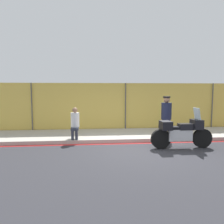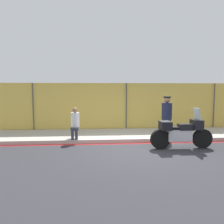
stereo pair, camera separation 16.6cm
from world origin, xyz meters
The scene contains 7 objects.
ground_plane centered at (0.00, 0.00, 0.00)m, with size 120.00×120.00×0.00m, color #2D2D33.
sidewalk centered at (0.00, 2.28, 0.07)m, with size 33.81×2.45×0.15m.
curb_paint_stripe centered at (0.00, 0.96, 0.00)m, with size 33.81×0.18×0.01m.
storefront_fence centered at (0.00, 3.59, 1.21)m, with size 32.12×0.17×2.42m.
motorcycle centered at (1.48, 0.11, 0.58)m, with size 2.23×0.50×1.45m.
officer_standing centered at (1.45, 1.62, 0.99)m, with size 0.43×0.43×1.67m.
person_seated_on_curb centered at (-2.36, 1.49, 0.83)m, with size 0.34×0.63×1.23m.
Camera 1 is at (-1.69, -7.27, 2.07)m, focal length 35.00 mm.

